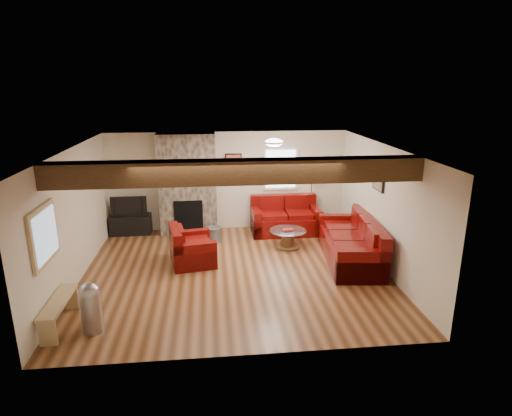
{
  "coord_description": "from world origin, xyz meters",
  "views": [
    {
      "loc": [
        -0.42,
        -7.89,
        3.67
      ],
      "look_at": [
        0.47,
        0.4,
        1.21
      ],
      "focal_mm": 30.0,
      "sensor_mm": 36.0,
      "label": 1
    }
  ],
  "objects_px": {
    "loveseat": "(285,215)",
    "coffee_table": "(288,239)",
    "armchair_red": "(192,245)",
    "floor_lamp": "(312,179)",
    "television": "(129,205)",
    "tv_cabinet": "(131,224)",
    "sofa_three": "(351,240)"
  },
  "relations": [
    {
      "from": "sofa_three",
      "to": "television",
      "type": "relative_size",
      "value": 2.77
    },
    {
      "from": "television",
      "to": "floor_lamp",
      "type": "distance_m",
      "value": 4.62
    },
    {
      "from": "tv_cabinet",
      "to": "floor_lamp",
      "type": "distance_m",
      "value": 4.71
    },
    {
      "from": "television",
      "to": "floor_lamp",
      "type": "relative_size",
      "value": 0.57
    },
    {
      "from": "sofa_three",
      "to": "armchair_red",
      "type": "height_order",
      "value": "sofa_three"
    },
    {
      "from": "armchair_red",
      "to": "television",
      "type": "distance_m",
      "value": 2.56
    },
    {
      "from": "tv_cabinet",
      "to": "floor_lamp",
      "type": "xyz_separation_m",
      "value": [
        4.59,
        0.02,
        1.05
      ]
    },
    {
      "from": "television",
      "to": "sofa_three",
      "type": "bearing_deg",
      "value": -24.02
    },
    {
      "from": "coffee_table",
      "to": "floor_lamp",
      "type": "bearing_deg",
      "value": 57.63
    },
    {
      "from": "loveseat",
      "to": "armchair_red",
      "type": "distance_m",
      "value": 2.82
    },
    {
      "from": "sofa_three",
      "to": "tv_cabinet",
      "type": "bearing_deg",
      "value": -107.78
    },
    {
      "from": "armchair_red",
      "to": "television",
      "type": "bearing_deg",
      "value": 28.85
    },
    {
      "from": "sofa_three",
      "to": "coffee_table",
      "type": "xyz_separation_m",
      "value": [
        -1.19,
        0.88,
        -0.26
      ]
    },
    {
      "from": "armchair_red",
      "to": "tv_cabinet",
      "type": "relative_size",
      "value": 1.0
    },
    {
      "from": "tv_cabinet",
      "to": "television",
      "type": "bearing_deg",
      "value": 0.0
    },
    {
      "from": "loveseat",
      "to": "tv_cabinet",
      "type": "height_order",
      "value": "loveseat"
    },
    {
      "from": "loveseat",
      "to": "coffee_table",
      "type": "bearing_deg",
      "value": -96.79
    },
    {
      "from": "floor_lamp",
      "to": "armchair_red",
      "type": "bearing_deg",
      "value": -146.36
    },
    {
      "from": "floor_lamp",
      "to": "sofa_three",
      "type": "bearing_deg",
      "value": -81.25
    },
    {
      "from": "tv_cabinet",
      "to": "television",
      "type": "relative_size",
      "value": 1.14
    },
    {
      "from": "coffee_table",
      "to": "tv_cabinet",
      "type": "relative_size",
      "value": 0.85
    },
    {
      "from": "coffee_table",
      "to": "television",
      "type": "distance_m",
      "value": 4.0
    },
    {
      "from": "loveseat",
      "to": "tv_cabinet",
      "type": "relative_size",
      "value": 1.71
    },
    {
      "from": "television",
      "to": "armchair_red",
      "type": "bearing_deg",
      "value": -50.95
    },
    {
      "from": "armchair_red",
      "to": "coffee_table",
      "type": "bearing_deg",
      "value": -83.17
    },
    {
      "from": "coffee_table",
      "to": "floor_lamp",
      "type": "height_order",
      "value": "floor_lamp"
    },
    {
      "from": "loveseat",
      "to": "coffee_table",
      "type": "height_order",
      "value": "loveseat"
    },
    {
      "from": "armchair_red",
      "to": "tv_cabinet",
      "type": "xyz_separation_m",
      "value": [
        -1.6,
        1.97,
        -0.15
      ]
    },
    {
      "from": "floor_lamp",
      "to": "television",
      "type": "bearing_deg",
      "value": -179.75
    },
    {
      "from": "armchair_red",
      "to": "coffee_table",
      "type": "xyz_separation_m",
      "value": [
        2.15,
        0.66,
        -0.19
      ]
    },
    {
      "from": "sofa_three",
      "to": "television",
      "type": "bearing_deg",
      "value": -107.78
    },
    {
      "from": "coffee_table",
      "to": "floor_lamp",
      "type": "distance_m",
      "value": 1.92
    }
  ]
}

